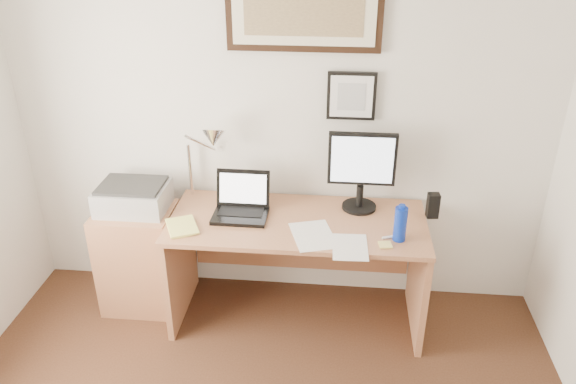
# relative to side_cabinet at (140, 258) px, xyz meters

# --- Properties ---
(wall_back) EXTENTS (3.50, 0.02, 2.50)m
(wall_back) POSITION_rel_side_cabinet_xyz_m (0.92, 0.32, 0.89)
(wall_back) COLOR white
(wall_back) RESTS_ON ground
(side_cabinet) EXTENTS (0.50, 0.40, 0.73)m
(side_cabinet) POSITION_rel_side_cabinet_xyz_m (0.00, 0.00, 0.00)
(side_cabinet) COLOR #A36744
(side_cabinet) RESTS_ON floor
(water_bottle) EXTENTS (0.07, 0.07, 0.21)m
(water_bottle) POSITION_rel_side_cabinet_xyz_m (1.68, -0.22, 0.49)
(water_bottle) COLOR #0D2BA9
(water_bottle) RESTS_ON desk
(bottle_cap) EXTENTS (0.04, 0.04, 0.02)m
(bottle_cap) POSITION_rel_side_cabinet_xyz_m (1.68, -0.22, 0.61)
(bottle_cap) COLOR #0D2BA9
(bottle_cap) RESTS_ON water_bottle
(speaker) EXTENTS (0.08, 0.07, 0.16)m
(speaker) POSITION_rel_side_cabinet_xyz_m (1.91, 0.08, 0.47)
(speaker) COLOR black
(speaker) RESTS_ON desk
(paper_sheet_a) EXTENTS (0.32, 0.39, 0.00)m
(paper_sheet_a) POSITION_rel_side_cabinet_xyz_m (1.18, -0.22, 0.39)
(paper_sheet_a) COLOR white
(paper_sheet_a) RESTS_ON desk
(paper_sheet_b) EXTENTS (0.21, 0.29, 0.00)m
(paper_sheet_b) POSITION_rel_side_cabinet_xyz_m (1.39, -0.33, 0.39)
(paper_sheet_b) COLOR white
(paper_sheet_b) RESTS_ON desk
(sticky_pad) EXTENTS (0.08, 0.08, 0.01)m
(sticky_pad) POSITION_rel_side_cabinet_xyz_m (1.60, -0.29, 0.39)
(sticky_pad) COLOR #F6E174
(sticky_pad) RESTS_ON desk
(marker_pen) EXTENTS (0.14, 0.06, 0.02)m
(marker_pen) POSITION_rel_side_cabinet_xyz_m (1.65, -0.20, 0.39)
(marker_pen) COLOR white
(marker_pen) RESTS_ON desk
(book) EXTENTS (0.25, 0.28, 0.02)m
(book) POSITION_rel_side_cabinet_xyz_m (0.30, -0.25, 0.39)
(book) COLOR #F1EF71
(book) RESTS_ON desk
(desk) EXTENTS (1.60, 0.70, 0.75)m
(desk) POSITION_rel_side_cabinet_xyz_m (1.07, 0.04, 0.15)
(desk) COLOR #A36744
(desk) RESTS_ON floor
(laptop) EXTENTS (0.34, 0.30, 0.26)m
(laptop) POSITION_rel_side_cabinet_xyz_m (0.71, -0.00, 0.44)
(laptop) COLOR black
(laptop) RESTS_ON desk
(lcd_monitor) EXTENTS (0.42, 0.22, 0.52)m
(lcd_monitor) POSITION_rel_side_cabinet_xyz_m (1.45, 0.14, 0.68)
(lcd_monitor) COLOR black
(lcd_monitor) RESTS_ON desk
(printer) EXTENTS (0.44, 0.34, 0.18)m
(printer) POSITION_rel_side_cabinet_xyz_m (-0.00, 0.03, 0.45)
(printer) COLOR #A1A1A4
(printer) RESTS_ON side_cabinet
(desk_lamp) EXTENTS (0.29, 0.27, 0.53)m
(desk_lamp) POSITION_rel_side_cabinet_xyz_m (0.51, 0.13, 0.82)
(desk_lamp) COLOR silver
(desk_lamp) RESTS_ON desk
(picture_large) EXTENTS (0.92, 0.04, 0.47)m
(picture_large) POSITION_rel_side_cabinet_xyz_m (1.07, 0.29, 1.59)
(picture_large) COLOR black
(picture_large) RESTS_ON wall_back
(picture_small) EXTENTS (0.30, 0.03, 0.30)m
(picture_small) POSITION_rel_side_cabinet_xyz_m (1.37, 0.29, 1.09)
(picture_small) COLOR black
(picture_small) RESTS_ON wall_back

